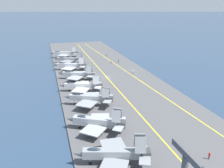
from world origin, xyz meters
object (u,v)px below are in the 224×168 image
Objects in this scene: parked_jet_sixth at (70,65)px; crew_white_vest at (133,71)px; parked_jet_fifth at (77,74)px; parked_jet_eighth at (64,53)px; parked_jet_fourth at (82,85)px; crew_red_vest at (209,155)px; crew_blue_vest at (107,55)px; parked_jet_nearest at (113,153)px; parked_jet_second at (96,121)px; parked_jet_third at (89,98)px; crew_brown_vest at (111,62)px; parked_jet_seventh at (69,59)px; crew_purple_vest at (119,61)px.

parked_jet_sixth is 9.35× the size of crew_white_vest.
parked_jet_eighth is (45.11, 1.35, 0.41)m from parked_jet_fifth.
parked_jet_fourth is 9.55× the size of crew_red_vest.
parked_jet_nearest is at bearing 166.23° from crew_blue_vest.
parked_jet_second is 15.59m from parked_jet_third.
crew_red_vest is 85.26m from crew_brown_vest.
crew_brown_vest is (-22.05, -22.74, -1.70)m from parked_jet_eighth.
parked_jet_seventh reaches higher than crew_white_vest.
parked_jet_nearest is at bearing 179.15° from parked_jet_fifth.
parked_jet_third is 0.91× the size of parked_jet_eighth.
parked_jet_third is at bearing -179.10° from parked_jet_fourth.
parked_jet_fifth is 0.92× the size of parked_jet_eighth.
crew_purple_vest is 22.36m from crew_white_vest.
crew_brown_vest is at bearing -18.57° from parked_jet_second.
parked_jet_fifth is 9.15× the size of crew_blue_vest.
parked_jet_second is at bearing 178.34° from parked_jet_fourth.
parked_jet_sixth is 35.40m from crew_blue_vest.
parked_jet_nearest is 9.29× the size of crew_red_vest.
parked_jet_fourth is 9.04× the size of crew_brown_vest.
parked_jet_seventh reaches higher than crew_blue_vest.
parked_jet_second is 0.88× the size of parked_jet_eighth.
parked_jet_fourth is 47.75m from crew_purple_vest.
crew_brown_vest is at bearing 173.34° from crew_blue_vest.
parked_jet_nearest is 58.34m from parked_jet_fifth.
parked_jet_fifth is at bearing 94.90° from crew_white_vest.
parked_jet_eighth reaches higher than crew_purple_vest.
crew_white_vest is (-13.43, -27.24, -1.46)m from parked_jet_sixth.
parked_jet_second reaches higher than crew_purple_vest.
parked_jet_eighth is at bearing 45.88° from crew_brown_vest.
crew_purple_vest is (53.21, -26.16, -1.63)m from parked_jet_third.
parked_jet_nearest is 8.89× the size of crew_blue_vest.
parked_jet_sixth is 0.96× the size of parked_jet_eighth.
parked_jet_third reaches higher than crew_blue_vest.
parked_jet_third is 40.52m from crew_white_vest.
parked_jet_nearest reaches higher than crew_blue_vest.
crew_brown_vest is (67.22, -22.59, -1.46)m from parked_jet_second.
parked_jet_fifth is 9.07× the size of crew_brown_vest.
crew_white_vest is (30.85, -26.23, -1.65)m from parked_jet_third.
parked_jet_seventh is at bearing -0.38° from parked_jet_fourth.
crew_purple_vest is 1.02× the size of crew_white_vest.
parked_jet_nearest is 0.98× the size of parked_jet_third.
crew_blue_vest is 0.97× the size of crew_white_vest.
parked_jet_fifth is at bearing 150.21° from crew_blue_vest.
parked_jet_fourth is 0.95× the size of parked_jet_sixth.
parked_jet_third is 56.00m from crew_brown_vest.
parked_jet_sixth is at bearing 1.31° from parked_jet_third.
parked_jet_nearest reaches higher than parked_jet_third.
parked_jet_eighth is (103.44, 0.49, 0.17)m from parked_jet_nearest.
parked_jet_nearest is 73.99m from parked_jet_sixth.
parked_jet_sixth is 23.78m from crew_brown_vest.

